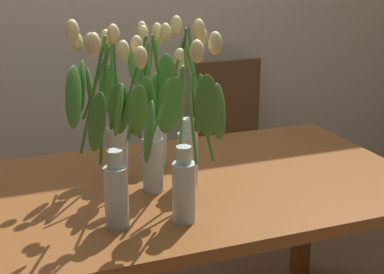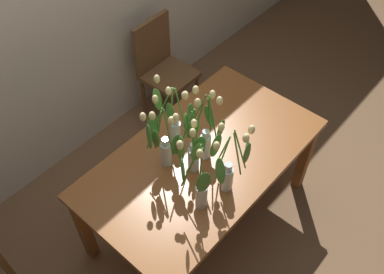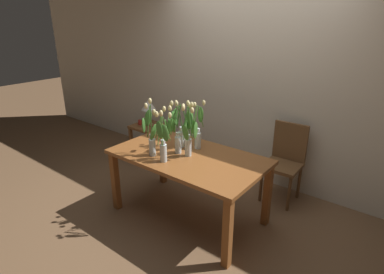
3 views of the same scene
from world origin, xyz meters
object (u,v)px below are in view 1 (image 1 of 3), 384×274
at_px(dining_table, 184,207).
at_px(tulip_vase_2, 185,147).
at_px(tulip_vase_1, 106,163).
at_px(tulip_vase_4, 109,117).
at_px(tulip_vase_3, 186,119).
at_px(tulip_vase_5, 147,128).
at_px(dining_chair, 234,136).
at_px(tulip_vase_0, 154,111).

height_order(dining_table, tulip_vase_2, tulip_vase_2).
distance_m(tulip_vase_1, tulip_vase_4, 0.37).
height_order(dining_table, tulip_vase_1, tulip_vase_1).
relative_size(tulip_vase_3, tulip_vase_5, 1.03).
height_order(tulip_vase_2, dining_chair, tulip_vase_2).
distance_m(tulip_vase_1, dining_chair, 1.63).
bearing_deg(tulip_vase_5, tulip_vase_4, 116.85).
xyz_separation_m(dining_table, tulip_vase_5, (-0.14, -0.03, 0.31)).
bearing_deg(dining_table, dining_chair, 56.79).
distance_m(tulip_vase_3, tulip_vase_4, 0.26).
bearing_deg(tulip_vase_4, tulip_vase_0, 21.67).
distance_m(tulip_vase_3, dining_chair, 1.28).
xyz_separation_m(tulip_vase_0, tulip_vase_5, (-0.10, -0.24, 0.01)).
bearing_deg(dining_chair, tulip_vase_5, -127.33).
height_order(tulip_vase_3, tulip_vase_5, tulip_vase_3).
xyz_separation_m(tulip_vase_0, tulip_vase_1, (-0.27, -0.43, -0.01)).
height_order(dining_table, tulip_vase_5, tulip_vase_5).
bearing_deg(dining_table, tulip_vase_0, 101.11).
xyz_separation_m(tulip_vase_0, tulip_vase_4, (-0.18, -0.07, 0.01)).
xyz_separation_m(tulip_vase_3, dining_chair, (0.65, 1.01, -0.44)).
bearing_deg(tulip_vase_4, tulip_vase_3, -29.43).
distance_m(dining_table, tulip_vase_1, 0.48).
xyz_separation_m(tulip_vase_2, dining_chair, (0.76, 1.29, -0.45)).
distance_m(tulip_vase_2, tulip_vase_4, 0.42).
distance_m(dining_table, tulip_vase_3, 0.32).
height_order(tulip_vase_3, tulip_vase_4, tulip_vase_3).
distance_m(tulip_vase_2, tulip_vase_3, 0.30).
bearing_deg(tulip_vase_4, tulip_vase_1, -103.88).
distance_m(dining_table, tulip_vase_2, 0.43).
bearing_deg(tulip_vase_5, tulip_vase_3, 14.34).
height_order(tulip_vase_0, dining_chair, tulip_vase_0).
bearing_deg(tulip_vase_1, tulip_vase_0, 58.02).
relative_size(dining_table, tulip_vase_2, 2.88).
bearing_deg(tulip_vase_2, tulip_vase_0, 83.21).
distance_m(tulip_vase_0, tulip_vase_2, 0.48).
bearing_deg(tulip_vase_5, tulip_vase_2, -80.73).
relative_size(tulip_vase_1, dining_chair, 0.62).
bearing_deg(tulip_vase_0, tulip_vase_5, -112.07).
height_order(tulip_vase_0, tulip_vase_4, tulip_vase_4).
bearing_deg(tulip_vase_0, tulip_vase_1, -121.98).
bearing_deg(dining_table, tulip_vase_4, 149.21).
xyz_separation_m(tulip_vase_2, tulip_vase_4, (-0.12, 0.41, -0.01)).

